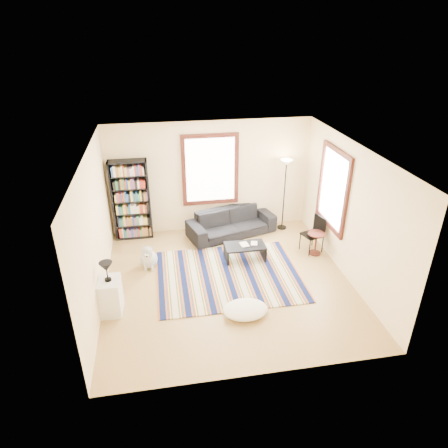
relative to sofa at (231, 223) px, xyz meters
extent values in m
cube|color=#A4794B|center=(-0.46, -2.05, -0.37)|extent=(5.00, 5.00, 0.10)
cube|color=white|center=(-0.46, -2.05, 2.53)|extent=(5.00, 5.00, 0.10)
cube|color=#FFE7AB|center=(-0.46, 0.50, 1.08)|extent=(5.00, 0.10, 2.80)
cube|color=#FFE7AB|center=(-0.46, -4.60, 1.08)|extent=(5.00, 0.10, 2.80)
cube|color=#FFE7AB|center=(-3.01, -2.05, 1.08)|extent=(0.10, 5.00, 2.80)
cube|color=#FFE7AB|center=(2.09, -2.05, 1.08)|extent=(0.10, 5.00, 2.80)
cube|color=white|center=(-0.46, 0.42, 1.28)|extent=(1.20, 0.06, 1.60)
cube|color=white|center=(2.01, -1.25, 1.28)|extent=(0.06, 1.20, 1.60)
cube|color=#0C153E|center=(-0.42, -1.84, -0.31)|extent=(3.02, 2.41, 0.02)
imported|color=black|center=(0.00, 0.00, 0.00)|extent=(1.45, 2.35, 0.64)
cube|color=black|center=(-2.42, 0.27, 0.68)|extent=(0.90, 0.30, 2.00)
cube|color=black|center=(0.07, -1.23, -0.14)|extent=(0.96, 0.61, 0.36)
imported|color=beige|center=(-0.03, -1.23, 0.05)|extent=(0.26, 0.20, 0.02)
imported|color=beige|center=(0.22, -1.18, 0.05)|extent=(0.19, 0.22, 0.01)
ellipsoid|color=white|center=(-0.33, -3.13, -0.21)|extent=(0.91, 0.73, 0.21)
cylinder|color=#421810|center=(1.74, -1.28, -0.05)|extent=(0.43, 0.43, 0.54)
cube|color=black|center=(1.69, -1.14, 0.11)|extent=(0.52, 0.51, 0.86)
cube|color=silver|center=(-2.76, -2.62, 0.03)|extent=(0.40, 0.52, 0.70)
camera|label=1|loc=(-1.72, -8.81, 4.54)|focal=32.00mm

